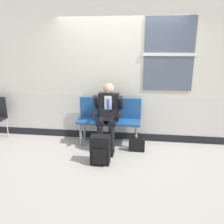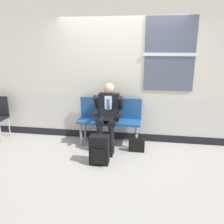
# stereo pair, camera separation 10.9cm
# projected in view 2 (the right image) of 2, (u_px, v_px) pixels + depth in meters

# --- Properties ---
(ground_plane) EXTENTS (18.00, 18.00, 0.00)m
(ground_plane) POSITION_uv_depth(u_px,v_px,m) (116.00, 150.00, 4.53)
(ground_plane) COLOR #9E9991
(station_wall) EXTENTS (6.13, 0.16, 3.15)m
(station_wall) POSITION_uv_depth(u_px,v_px,m) (121.00, 66.00, 4.67)
(station_wall) COLOR beige
(station_wall) RESTS_ON ground
(bench_with_person) EXTENTS (1.26, 0.42, 0.94)m
(bench_with_person) POSITION_uv_depth(u_px,v_px,m) (110.00, 117.00, 4.71)
(bench_with_person) COLOR navy
(bench_with_person) RESTS_ON ground
(person_seated) EXTENTS (0.57, 0.70, 1.27)m
(person_seated) POSITION_uv_depth(u_px,v_px,m) (108.00, 114.00, 4.49)
(person_seated) COLOR black
(person_seated) RESTS_ON ground
(backpack) EXTENTS (0.32, 0.24, 0.51)m
(backpack) POSITION_uv_depth(u_px,v_px,m) (99.00, 150.00, 3.94)
(backpack) COLOR black
(backpack) RESTS_ON ground
(handbag) EXTENTS (0.30, 0.09, 0.38)m
(handbag) POSITION_uv_depth(u_px,v_px,m) (137.00, 145.00, 4.42)
(handbag) COLOR black
(handbag) RESTS_ON ground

